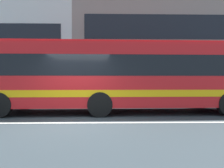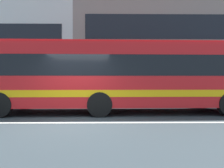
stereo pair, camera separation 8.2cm
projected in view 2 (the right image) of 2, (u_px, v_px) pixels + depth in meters
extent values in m
plane|color=#333D42|center=(73.00, 123.00, 7.00)|extent=(160.00, 160.00, 0.00)
cube|color=silver|center=(73.00, 123.00, 7.00)|extent=(60.00, 0.16, 0.01)
cube|color=gray|center=(200.00, 47.00, 22.07)|extent=(25.70, 10.45, 10.20)
cube|color=red|center=(115.00, 76.00, 9.34)|extent=(11.31, 2.87, 2.65)
cube|color=black|center=(115.00, 67.00, 9.34)|extent=(10.63, 2.87, 0.85)
cube|color=#E7AC0F|center=(115.00, 92.00, 9.35)|extent=(11.08, 2.89, 0.28)
cube|color=red|center=(115.00, 46.00, 9.32)|extent=(10.85, 2.45, 0.12)
cylinder|color=black|center=(202.00, 99.00, 10.73)|extent=(1.01, 0.30, 1.00)
cylinder|color=black|center=(101.00, 99.00, 10.53)|extent=(1.01, 0.30, 1.00)
cylinder|color=black|center=(100.00, 104.00, 8.14)|extent=(1.01, 0.30, 1.00)
cylinder|color=black|center=(24.00, 99.00, 10.39)|extent=(1.01, 0.30, 1.00)
cylinder|color=black|center=(0.00, 105.00, 8.00)|extent=(1.01, 0.30, 1.00)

